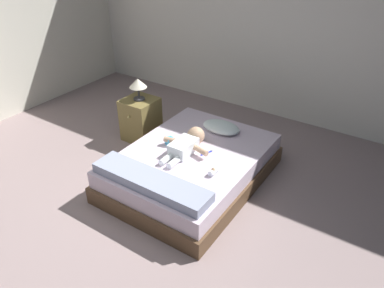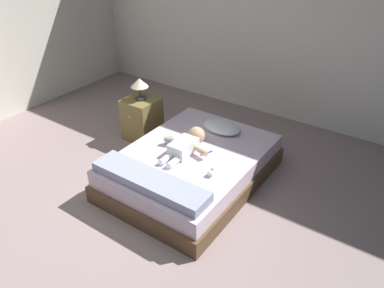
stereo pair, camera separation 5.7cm
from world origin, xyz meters
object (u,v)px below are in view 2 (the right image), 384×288
object	(u,v)px
baby	(188,143)
bed	(192,167)
lamp	(139,84)
toy_block	(170,141)
nightstand	(142,119)
baby_bottle	(213,172)
toothbrush	(207,153)
pillow	(222,127)

from	to	relation	value
baby	bed	bearing A→B (deg)	-14.15
lamp	toy_block	size ratio (longest dim) A/B	2.60
nightstand	baby_bottle	xyz separation A→B (m)	(1.41, -0.60, 0.12)
lamp	toy_block	distance (m)	0.91
bed	baby_bottle	bearing A→B (deg)	-28.66
bed	baby_bottle	size ratio (longest dim) A/B	16.28
lamp	toothbrush	bearing A→B (deg)	-15.29
bed	nightstand	bearing A→B (deg)	159.11
toothbrush	toy_block	size ratio (longest dim) A/B	1.43
pillow	nightstand	bearing A→B (deg)	-171.82
toothbrush	nightstand	bearing A→B (deg)	164.71
baby_bottle	toy_block	bearing A→B (deg)	162.78
nightstand	lamp	xyz separation A→B (m)	(0.00, 0.00, 0.47)
bed	pillow	distance (m)	0.60
lamp	toy_block	world-z (taller)	lamp
lamp	toy_block	xyz separation A→B (m)	(0.75, -0.40, -0.34)
lamp	baby_bottle	distance (m)	1.57
bed	toothbrush	xyz separation A→B (m)	(0.14, 0.07, 0.19)
pillow	toy_block	bearing A→B (deg)	-119.70
bed	pillow	world-z (taller)	pillow
bed	toy_block	bearing A→B (deg)	-179.68
nightstand	baby	bearing A→B (deg)	-21.34
pillow	lamp	xyz separation A→B (m)	(-1.06, -0.15, 0.32)
pillow	toy_block	distance (m)	0.63
baby	nightstand	xyz separation A→B (m)	(-0.97, 0.38, -0.16)
bed	baby	size ratio (longest dim) A/B	2.77
baby	toothbrush	xyz separation A→B (m)	(0.21, 0.06, -0.07)
baby_bottle	lamp	bearing A→B (deg)	156.93
bed	baby_bottle	distance (m)	0.48
baby	toy_block	xyz separation A→B (m)	(-0.22, -0.02, -0.04)
nightstand	bed	bearing A→B (deg)	-20.89
pillow	baby_bottle	world-z (taller)	pillow
pillow	bed	bearing A→B (deg)	-93.09
nightstand	baby_bottle	distance (m)	1.54
toothbrush	nightstand	xyz separation A→B (m)	(-1.17, 0.32, -0.10)
toy_block	baby_bottle	size ratio (longest dim) A/B	0.95
toy_block	baby_bottle	world-z (taller)	baby_bottle
baby	toothbrush	world-z (taller)	baby
nightstand	toy_block	bearing A→B (deg)	-27.84
nightstand	pillow	bearing A→B (deg)	8.18
toothbrush	bed	bearing A→B (deg)	-152.72
bed	lamp	bearing A→B (deg)	159.10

